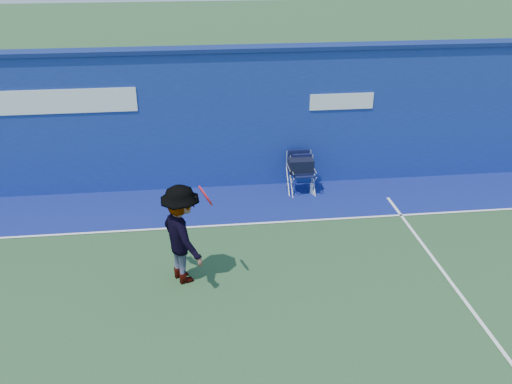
{
  "coord_description": "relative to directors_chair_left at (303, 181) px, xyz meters",
  "views": [
    {
      "loc": [
        0.45,
        -6.1,
        5.27
      ],
      "look_at": [
        1.45,
        2.6,
        1.0
      ],
      "focal_mm": 38.0,
      "sensor_mm": 36.0,
      "label": 1
    }
  ],
  "objects": [
    {
      "name": "tennis_player",
      "position": [
        -2.57,
        -3.0,
        0.58
      ],
      "size": [
        1.07,
        1.27,
        1.75
      ],
      "color": "#EA4738",
      "rests_on": "ground"
    },
    {
      "name": "stadium_wall",
      "position": [
        -2.71,
        0.71,
        1.27
      ],
      "size": [
        24.0,
        0.5,
        3.08
      ],
      "color": "navy",
      "rests_on": "ground"
    },
    {
      "name": "directors_chair_left",
      "position": [
        0.0,
        0.0,
        0.0
      ],
      "size": [
        0.5,
        0.46,
        0.84
      ],
      "color": "silver",
      "rests_on": "ground"
    },
    {
      "name": "ground",
      "position": [
        -2.7,
        -4.49,
        -0.28
      ],
      "size": [
        80.0,
        80.0,
        0.0
      ],
      "primitive_type": "plane",
      "color": "#294B28",
      "rests_on": "ground"
    },
    {
      "name": "court_lines",
      "position": [
        -2.7,
        -3.89,
        -0.27
      ],
      "size": [
        24.0,
        12.0,
        0.01
      ],
      "color": "white",
      "rests_on": "out_of_bounds_strip"
    },
    {
      "name": "water_bottle",
      "position": [
        0.19,
        -0.06,
        -0.15
      ],
      "size": [
        0.07,
        0.07,
        0.25
      ],
      "primitive_type": "cylinder",
      "color": "silver",
      "rests_on": "ground"
    },
    {
      "name": "directors_chair_right",
      "position": [
        -0.04,
        0.08,
        0.1
      ],
      "size": [
        0.54,
        0.48,
        0.9
      ],
      "color": "silver",
      "rests_on": "ground"
    },
    {
      "name": "out_of_bounds_strip",
      "position": [
        -2.7,
        -0.39,
        -0.27
      ],
      "size": [
        24.0,
        1.8,
        0.01
      ],
      "primitive_type": "cube",
      "color": "navy",
      "rests_on": "ground"
    }
  ]
}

